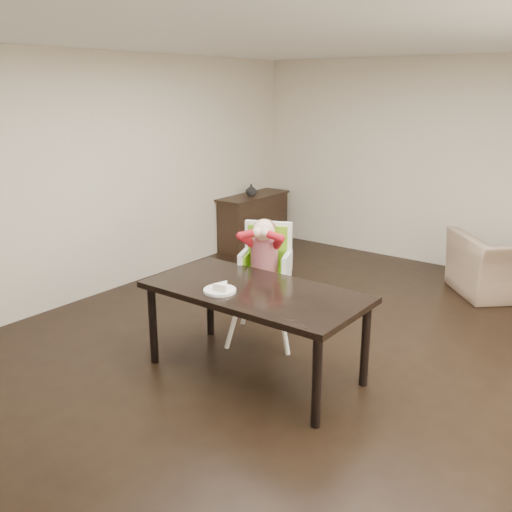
# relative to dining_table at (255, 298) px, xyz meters

# --- Properties ---
(ground) EXTENTS (7.00, 7.00, 0.00)m
(ground) POSITION_rel_dining_table_xyz_m (0.38, 0.44, -0.67)
(ground) COLOR black
(ground) RESTS_ON ground
(room_walls) EXTENTS (6.02, 7.02, 2.71)m
(room_walls) POSITION_rel_dining_table_xyz_m (0.38, 0.44, 1.18)
(room_walls) COLOR beige
(room_walls) RESTS_ON ground
(dining_table) EXTENTS (1.80, 0.90, 0.75)m
(dining_table) POSITION_rel_dining_table_xyz_m (0.00, 0.00, 0.00)
(dining_table) COLOR black
(dining_table) RESTS_ON ground
(high_chair) EXTENTS (0.64, 0.64, 1.17)m
(high_chair) POSITION_rel_dining_table_xyz_m (-0.36, 0.63, 0.16)
(high_chair) COLOR white
(high_chair) RESTS_ON ground
(plate) EXTENTS (0.32, 0.32, 0.07)m
(plate) POSITION_rel_dining_table_xyz_m (-0.17, -0.22, 0.11)
(plate) COLOR white
(plate) RESTS_ON dining_table
(armchair) EXTENTS (1.30, 1.27, 0.96)m
(armchair) POSITION_rel_dining_table_xyz_m (1.17, 3.24, -0.19)
(armchair) COLOR #94785E
(armchair) RESTS_ON ground
(sideboard) EXTENTS (0.44, 1.26, 0.79)m
(sideboard) POSITION_rel_dining_table_xyz_m (-2.40, 3.14, -0.27)
(sideboard) COLOR black
(sideboard) RESTS_ON ground
(vase) EXTENTS (0.19, 0.20, 0.16)m
(vase) POSITION_rel_dining_table_xyz_m (-2.40, 3.08, 0.20)
(vase) COLOR #99999E
(vase) RESTS_ON sideboard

